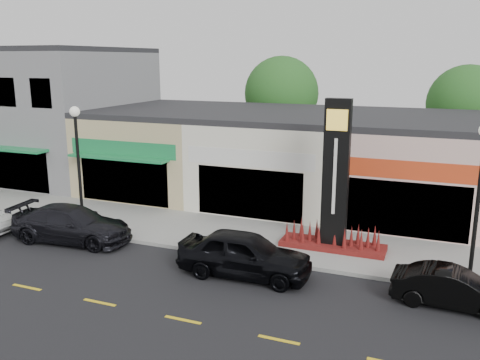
{
  "coord_description": "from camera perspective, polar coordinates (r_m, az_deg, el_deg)",
  "views": [
    {
      "loc": [
        6.69,
        -15.16,
        7.59
      ],
      "look_at": [
        -0.96,
        4.0,
        2.67
      ],
      "focal_mm": 38.0,
      "sensor_mm": 36.0,
      "label": 1
    }
  ],
  "objects": [
    {
      "name": "ground",
      "position": [
        18.22,
        -1.91,
        -11.2
      ],
      "size": [
        120.0,
        120.0,
        0.0
      ],
      "primitive_type": "plane",
      "color": "black",
      "rests_on": "ground"
    },
    {
      "name": "sidewalk",
      "position": [
        21.95,
        2.67,
        -6.61
      ],
      "size": [
        52.0,
        4.3,
        0.15
      ],
      "primitive_type": "cube",
      "color": "gray",
      "rests_on": "ground"
    },
    {
      "name": "curb",
      "position": [
        19.97,
        0.53,
        -8.68
      ],
      "size": [
        52.0,
        0.2,
        0.15
      ],
      "primitive_type": "cube",
      "color": "gray",
      "rests_on": "ground"
    },
    {
      "name": "building_grey_2story",
      "position": [
        36.48,
        -21.15,
        7.11
      ],
      "size": [
        12.0,
        10.95,
        8.3
      ],
      "color": "slate",
      "rests_on": "ground"
    },
    {
      "name": "shop_beige",
      "position": [
        31.08,
        -7.86,
        3.68
      ],
      "size": [
        7.0,
        10.85,
        4.8
      ],
      "color": "tan",
      "rests_on": "ground"
    },
    {
      "name": "shop_cream",
      "position": [
        28.34,
        4.58,
        2.83
      ],
      "size": [
        7.0,
        10.01,
        4.8
      ],
      "color": "silver",
      "rests_on": "ground"
    },
    {
      "name": "shop_pink_w",
      "position": [
        27.16,
        18.84,
        1.68
      ],
      "size": [
        7.0,
        10.01,
        4.8
      ],
      "color": "beige",
      "rests_on": "ground"
    },
    {
      "name": "tree_rear_west",
      "position": [
        36.34,
        4.66,
        9.64
      ],
      "size": [
        5.2,
        5.2,
        7.83
      ],
      "color": "#382619",
      "rests_on": "ground"
    },
    {
      "name": "tree_rear_mid",
      "position": [
        34.79,
        24.08,
        7.81
      ],
      "size": [
        4.8,
        4.8,
        7.29
      ],
      "color": "#382619",
      "rests_on": "ground"
    },
    {
      "name": "lamp_west_near",
      "position": [
        23.33,
        -17.73,
        2.63
      ],
      "size": [
        0.44,
        0.44,
        5.47
      ],
      "color": "black",
      "rests_on": "sidewalk"
    },
    {
      "name": "lamp_east_near",
      "position": [
        18.18,
        25.28,
        -0.97
      ],
      "size": [
        0.44,
        0.44,
        5.47
      ],
      "color": "black",
      "rests_on": "sidewalk"
    },
    {
      "name": "pylon_sign",
      "position": [
        20.41,
        10.59,
        -1.91
      ],
      "size": [
        4.2,
        1.3,
        6.0
      ],
      "color": "#4E0D11",
      "rests_on": "sidewalk"
    },
    {
      "name": "car_dark_sedan",
      "position": [
        22.8,
        -18.38,
        -4.72
      ],
      "size": [
        2.6,
        5.4,
        1.52
      ],
      "primitive_type": "imported",
      "rotation": [
        0.0,
        0.0,
        1.66
      ],
      "color": "black",
      "rests_on": "ground"
    },
    {
      "name": "car_black_sedan",
      "position": [
        18.29,
        0.53,
        -8.3
      ],
      "size": [
        2.05,
        4.86,
        1.64
      ],
      "primitive_type": "imported",
      "rotation": [
        0.0,
        0.0,
        1.6
      ],
      "color": "black",
      "rests_on": "ground"
    },
    {
      "name": "car_black_conv",
      "position": [
        17.53,
        22.83,
        -11.15
      ],
      "size": [
        1.46,
        3.78,
        1.23
      ],
      "primitive_type": "imported",
      "rotation": [
        0.0,
        0.0,
        1.53
      ],
      "color": "black",
      "rests_on": "ground"
    }
  ]
}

